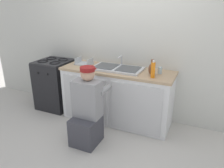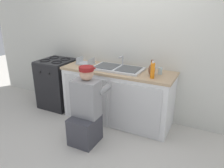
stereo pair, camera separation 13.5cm
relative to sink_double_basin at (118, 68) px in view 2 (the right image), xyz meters
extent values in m
plane|color=beige|center=(0.00, -0.30, -0.92)|extent=(12.00, 12.00, 0.00)
cube|color=silver|center=(0.00, 0.35, 0.33)|extent=(6.00, 0.10, 2.50)
cube|color=white|center=(0.00, 0.00, -0.49)|extent=(1.77, 0.60, 0.86)
cube|color=silver|center=(-0.43, -0.31, -0.49)|extent=(0.78, 0.02, 0.76)
cube|color=silver|center=(0.43, -0.31, -0.49)|extent=(0.78, 0.02, 0.76)
cube|color=tan|center=(0.00, 0.00, -0.04)|extent=(1.81, 0.62, 0.04)
cube|color=silver|center=(0.00, 0.00, 0.00)|extent=(0.80, 0.44, 0.03)
cube|color=#4C4F51|center=(-0.19, 0.00, 0.01)|extent=(0.33, 0.35, 0.01)
cube|color=#4C4F51|center=(0.19, 0.00, 0.01)|extent=(0.33, 0.35, 0.01)
cylinder|color=#B7BABF|center=(0.00, 0.19, 0.07)|extent=(0.02, 0.02, 0.18)
cylinder|color=#B7BABF|center=(0.00, 0.11, 0.16)|extent=(0.02, 0.16, 0.02)
cube|color=black|center=(-1.26, 0.00, -0.48)|extent=(0.59, 0.60, 0.88)
cube|color=#262628|center=(-1.26, 0.00, -0.02)|extent=(0.58, 0.59, 0.02)
torus|color=black|center=(-1.39, -0.12, -0.01)|extent=(0.19, 0.19, 0.02)
torus|color=black|center=(-1.13, -0.12, -0.01)|extent=(0.19, 0.19, 0.02)
torus|color=black|center=(-1.39, 0.12, -0.01)|extent=(0.19, 0.19, 0.02)
torus|color=black|center=(-1.13, 0.12, -0.01)|extent=(0.19, 0.19, 0.02)
cylinder|color=black|center=(-1.36, -0.31, -0.17)|extent=(0.04, 0.02, 0.04)
cylinder|color=black|center=(-1.16, -0.31, -0.17)|extent=(0.04, 0.02, 0.04)
cube|color=#3F3F47|center=(-0.14, -0.79, -0.72)|extent=(0.36, 0.40, 0.40)
cube|color=gray|center=(-0.14, -0.73, -0.26)|extent=(0.38, 0.22, 0.52)
sphere|color=tan|center=(-0.14, -0.69, 0.09)|extent=(0.19, 0.19, 0.19)
cylinder|color=maroon|center=(-0.14, -0.69, 0.16)|extent=(0.20, 0.20, 0.06)
cube|color=maroon|center=(-0.14, -0.60, 0.14)|extent=(0.13, 0.09, 0.02)
cylinder|color=gray|center=(-0.31, -0.53, -0.17)|extent=(0.08, 0.30, 0.08)
cylinder|color=gray|center=(0.03, -0.53, -0.17)|extent=(0.08, 0.30, 0.08)
cube|color=#B2B7BC|center=(-0.63, 0.04, -0.01)|extent=(0.28, 0.22, 0.02)
cube|color=#B2B7BC|center=(-0.75, 0.04, 0.04)|extent=(0.01, 0.21, 0.10)
cube|color=#B2B7BC|center=(-0.51, 0.04, 0.04)|extent=(0.01, 0.21, 0.10)
cylinder|color=#ADC6CC|center=(0.67, 0.06, 0.03)|extent=(0.06, 0.06, 0.10)
ellipsoid|color=brown|center=(0.57, -0.05, 0.07)|extent=(0.10, 0.10, 0.17)
cylinder|color=brown|center=(0.57, -0.05, 0.18)|extent=(0.04, 0.04, 0.06)
cylinder|color=orange|center=(0.61, -0.17, 0.09)|extent=(0.06, 0.06, 0.22)
cylinder|color=white|center=(0.61, -0.17, 0.22)|extent=(0.03, 0.03, 0.03)
camera|label=1|loc=(1.29, -3.07, 0.98)|focal=35.00mm
camera|label=2|loc=(1.41, -3.01, 0.98)|focal=35.00mm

